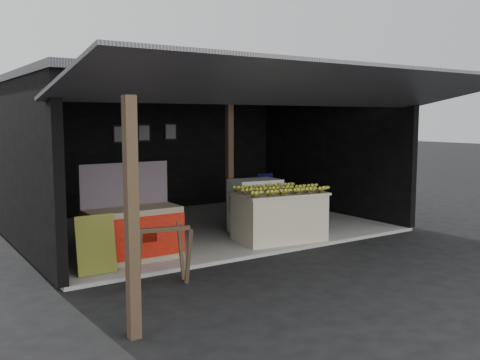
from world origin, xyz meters
TOP-DOWN VIEW (x-y plane):
  - ground at (0.00, 0.00)m, footprint 80.00×80.00m
  - concrete_slab at (0.00, 2.50)m, footprint 7.00×5.00m
  - shophouse at (0.00, 2.82)m, footprint 7.40×7.29m
  - banana_table at (0.56, 0.63)m, footprint 1.71×1.18m
  - banana_pile at (0.56, 0.63)m, footprint 1.58×1.07m
  - white_crate at (0.60, 1.45)m, footprint 0.98×0.71m
  - neighbor_stall at (-2.19, 0.82)m, footprint 1.48×0.68m
  - green_signboard at (-2.93, 0.39)m, footprint 0.56×0.16m
  - sawhorse at (-2.31, -0.45)m, footprint 0.85×0.84m
  - water_barrel at (1.63, 0.90)m, footprint 0.31×0.31m
  - plastic_chair at (1.78, 2.61)m, footprint 0.51×0.51m
  - magenta_rug at (1.76, 2.32)m, footprint 1.54×1.06m
  - picture_frames at (-0.17, 4.89)m, footprint 1.62×0.04m

SIDE VIEW (x-z plane):
  - ground at x=0.00m, z-range 0.00..0.00m
  - concrete_slab at x=0.00m, z-range 0.00..0.06m
  - magenta_rug at x=1.76m, z-range 0.06..0.07m
  - water_barrel at x=1.63m, z-range 0.06..0.52m
  - green_signboard at x=-2.93m, z-range 0.06..0.91m
  - banana_table at x=0.56m, z-range 0.06..0.94m
  - sawhorse at x=-2.31m, z-range 0.11..0.91m
  - neighbor_stall at x=-2.19m, z-range -0.24..1.27m
  - white_crate at x=0.60m, z-range 0.06..1.10m
  - plastic_chair at x=1.78m, z-range 0.15..1.12m
  - banana_pile at x=0.56m, z-range 0.94..1.12m
  - picture_frames at x=-0.17m, z-range 1.70..2.16m
  - shophouse at x=0.00m, z-range 0.59..3.61m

